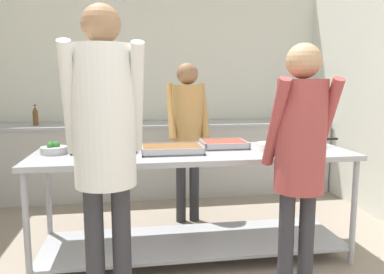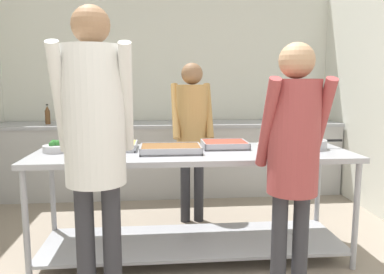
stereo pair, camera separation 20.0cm
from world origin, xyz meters
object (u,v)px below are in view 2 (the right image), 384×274
(plate_stack, at_px, (270,148))
(guest_serving_left, at_px, (95,131))
(serving_tray_greens, at_px, (106,146))
(serving_tray_vegetables, at_px, (224,145))
(cook_behind_counter, at_px, (192,124))
(sauce_pan, at_px, (310,144))
(water_bottle, at_px, (48,115))
(serving_tray_roast, at_px, (171,149))
(broccoli_bowl, at_px, (56,148))
(guest_serving_right, at_px, (293,147))

(plate_stack, height_order, guest_serving_left, guest_serving_left)
(serving_tray_greens, height_order, guest_serving_left, guest_serving_left)
(serving_tray_vegetables, distance_m, cook_behind_counter, 0.67)
(sauce_pan, xyz_separation_m, water_bottle, (-2.57, 1.75, 0.11))
(serving_tray_roast, distance_m, serving_tray_vegetables, 0.49)
(sauce_pan, bearing_deg, serving_tray_roast, -176.97)
(guest_serving_left, xyz_separation_m, cook_behind_counter, (0.69, 1.55, -0.14))
(cook_behind_counter, bearing_deg, serving_tray_roast, -106.79)
(serving_tray_vegetables, xyz_separation_m, water_bottle, (-1.88, 1.64, 0.12))
(broccoli_bowl, xyz_separation_m, water_bottle, (-0.54, 1.72, 0.11))
(guest_serving_right, height_order, cook_behind_counter, guest_serving_right)
(cook_behind_counter, bearing_deg, water_bottle, 148.65)
(guest_serving_left, bearing_deg, sauce_pan, 27.06)
(serving_tray_roast, relative_size, cook_behind_counter, 0.29)
(serving_tray_roast, xyz_separation_m, cook_behind_counter, (0.24, 0.80, 0.10))
(broccoli_bowl, distance_m, plate_stack, 1.68)
(guest_serving_left, distance_m, guest_serving_right, 1.16)
(broccoli_bowl, relative_size, cook_behind_counter, 0.12)
(plate_stack, distance_m, guest_serving_left, 1.45)
(water_bottle, bearing_deg, serving_tray_roast, -51.75)
(guest_serving_right, bearing_deg, serving_tray_roast, 134.05)
(guest_serving_left, relative_size, cook_behind_counter, 1.14)
(serving_tray_roast, bearing_deg, serving_tray_greens, 161.76)
(serving_tray_greens, bearing_deg, guest_serving_right, -36.40)
(serving_tray_roast, height_order, serving_tray_vegetables, same)
(serving_tray_greens, distance_m, guest_serving_left, 0.95)
(serving_tray_roast, height_order, sauce_pan, sauce_pan)
(serving_tray_greens, relative_size, serving_tray_roast, 1.04)
(plate_stack, distance_m, cook_behind_counter, 0.99)
(broccoli_bowl, xyz_separation_m, serving_tray_vegetables, (1.35, 0.08, -0.01))
(serving_tray_roast, distance_m, guest_serving_left, 0.91)
(serving_tray_vegetables, relative_size, plate_stack, 1.67)
(plate_stack, distance_m, sauce_pan, 0.37)
(serving_tray_vegetables, height_order, guest_serving_right, guest_serving_right)
(sauce_pan, relative_size, cook_behind_counter, 0.26)
(serving_tray_roast, xyz_separation_m, guest_serving_left, (-0.45, -0.75, 0.24))
(plate_stack, bearing_deg, guest_serving_left, -149.53)
(guest_serving_right, xyz_separation_m, water_bottle, (-2.14, 2.54, -0.01))
(plate_stack, xyz_separation_m, sauce_pan, (0.36, 0.09, 0.01))
(broccoli_bowl, bearing_deg, water_bottle, 107.35)
(serving_tray_roast, bearing_deg, sauce_pan, 3.03)
(broccoli_bowl, distance_m, guest_serving_right, 1.80)
(serving_tray_roast, relative_size, sauce_pan, 1.13)
(plate_stack, height_order, guest_serving_right, guest_serving_right)
(guest_serving_left, height_order, guest_serving_right, guest_serving_left)
(guest_serving_right, bearing_deg, plate_stack, 83.69)
(serving_tray_roast, relative_size, plate_stack, 2.12)
(guest_serving_left, bearing_deg, plate_stack, 30.47)
(serving_tray_vegetables, height_order, plate_stack, plate_stack)
(guest_serving_left, bearing_deg, cook_behind_counter, 66.01)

